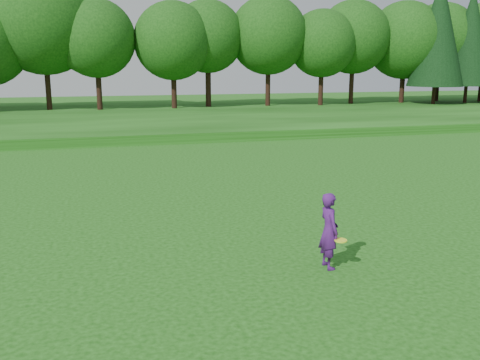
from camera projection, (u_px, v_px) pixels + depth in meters
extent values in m
plane|color=#16450D|center=(264.00, 253.00, 13.35)|extent=(140.00, 140.00, 0.00)
cube|color=#16450D|center=(139.00, 116.00, 45.28)|extent=(130.00, 30.00, 0.60)
cube|color=gray|center=(160.00, 142.00, 32.16)|extent=(130.00, 1.60, 0.04)
imported|color=#4C176B|center=(329.00, 231.00, 12.23)|extent=(0.44, 0.66, 1.78)
cylinder|color=yellow|center=(341.00, 240.00, 12.03)|extent=(0.29, 0.29, 0.04)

